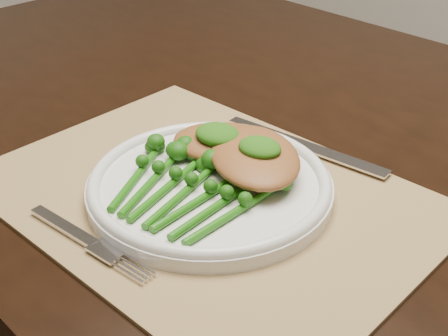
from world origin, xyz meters
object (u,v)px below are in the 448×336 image
Objects in this scene: dining_table at (287,334)px; dinner_plate at (210,185)px; placemat at (206,196)px; chicken_fillet_left at (229,143)px; broccolini_bundle at (182,195)px.

dinner_plate is at bearing -83.13° from dining_table.
dinner_plate is at bearing 59.41° from placemat.
dining_table is 3.51× the size of placemat.
dining_table is 6.30× the size of dinner_plate.
dinner_plate reaches higher than placemat.
dinner_plate is 2.02× the size of chicken_fillet_left.
chicken_fillet_left is (-0.02, 0.06, 0.02)m from dinner_plate.
dinner_plate is (-0.01, -0.19, 0.39)m from dining_table.
broccolini_bundle reaches higher than placemat.
dinner_plate is (0.00, 0.00, 0.01)m from placemat.
dining_table is 9.93× the size of broccolini_bundle.
broccolini_bundle reaches higher than dinner_plate.
dining_table is 0.42m from placemat.
placemat is 0.05m from broccolini_bundle.
placemat is at bearing 84.89° from broccolini_bundle.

